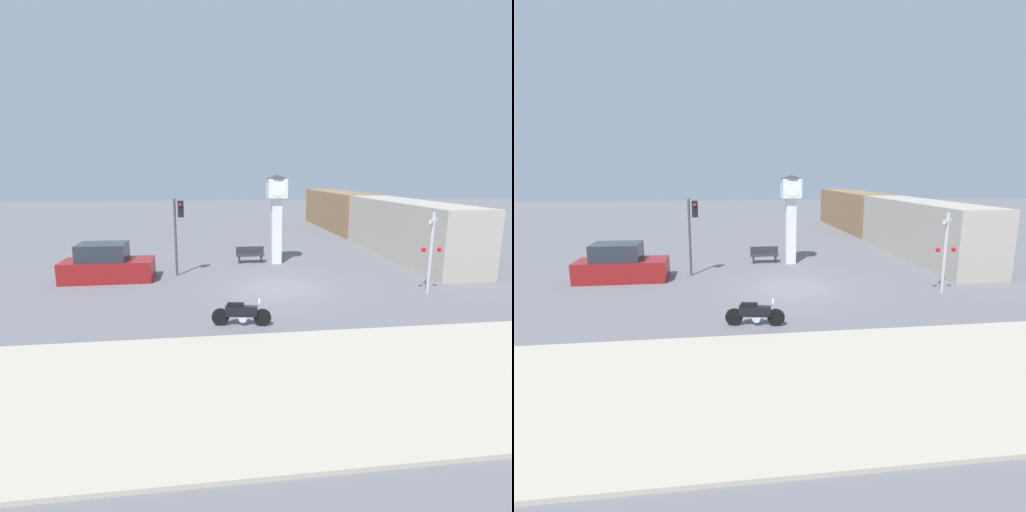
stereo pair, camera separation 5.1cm
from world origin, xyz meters
TOP-DOWN VIEW (x-y plane):
  - ground_plane at (0.00, 0.00)m, footprint 120.00×120.00m
  - sidewalk_strip at (0.00, -8.27)m, footprint 36.00×6.00m
  - motorcycle at (-2.07, -4.27)m, footprint 1.99×0.51m
  - clock_tower at (0.77, 5.06)m, footprint 1.25×1.25m
  - freight_train at (9.07, 12.60)m, footprint 2.80×25.68m
  - traffic_light at (-4.51, 2.87)m, footprint 0.50×0.35m
  - railroad_crossing_signal at (6.22, -1.50)m, footprint 0.90×0.82m
  - bench at (-0.69, 5.34)m, footprint 1.60×0.44m
  - parked_car at (-7.91, 2.35)m, footprint 4.21×1.82m

SIDE VIEW (x-z plane):
  - ground_plane at x=0.00m, z-range 0.00..0.00m
  - sidewalk_strip at x=0.00m, z-range 0.00..0.10m
  - motorcycle at x=-2.07m, z-range -0.02..0.87m
  - bench at x=-0.69m, z-range 0.03..0.95m
  - parked_car at x=-7.91m, z-range -0.15..1.65m
  - freight_train at x=9.07m, z-range 0.00..3.40m
  - railroad_crossing_signal at x=6.22m, z-range 0.17..3.61m
  - traffic_light at x=-4.51m, z-range 0.73..4.56m
  - clock_tower at x=0.77m, z-range 0.80..5.75m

